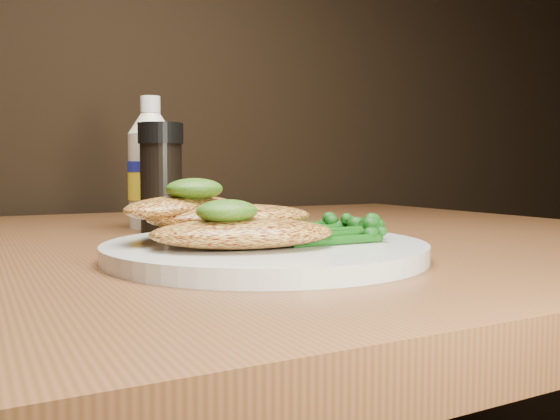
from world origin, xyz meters
TOP-DOWN VIEW (x-y plane):
  - plate at (0.06, 0.88)m, footprint 0.26×0.26m
  - chicken_front at (0.03, 0.86)m, footprint 0.15×0.11m
  - chicken_mid at (0.04, 0.90)m, footprint 0.15×0.09m
  - chicken_back at (0.01, 0.93)m, footprint 0.14×0.13m
  - pesto_front at (0.01, 0.86)m, footprint 0.05×0.05m
  - pesto_back at (0.01, 0.91)m, footprint 0.05×0.05m
  - broccolini_bundle at (0.10, 0.88)m, footprint 0.14×0.11m
  - mayo_bottle at (0.05, 1.17)m, footprint 0.07×0.07m
  - pepper_grinder at (0.04, 1.11)m, footprint 0.06×0.06m

SIDE VIEW (x-z plane):
  - plate at x=0.06m, z-range 0.75..0.76m
  - broccolini_bundle at x=0.10m, z-range 0.76..0.78m
  - chicken_front at x=0.03m, z-range 0.76..0.79m
  - chicken_mid at x=0.04m, z-range 0.77..0.79m
  - chicken_back at x=0.01m, z-range 0.78..0.80m
  - pesto_front at x=0.01m, z-range 0.78..0.80m
  - pesto_back at x=0.01m, z-range 0.80..0.82m
  - pepper_grinder at x=0.04m, z-range 0.75..0.87m
  - mayo_bottle at x=0.05m, z-range 0.75..0.91m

